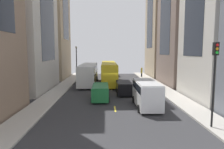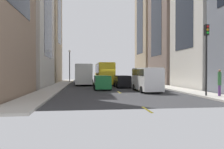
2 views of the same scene
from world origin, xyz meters
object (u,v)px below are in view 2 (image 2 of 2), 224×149
object	(u,v)px
city_bus_white	(84,73)
car_orange_0	(105,77)
pedestrian_waiting_curb	(133,76)
traffic_light_near_corner	(207,46)
delivery_van_white	(147,78)
car_black_1	(122,80)
streetcar_yellow	(104,72)
pedestrian_crossing_near	(219,81)
car_green_2	(102,81)

from	to	relation	value
city_bus_white	car_orange_0	world-z (taller)	city_bus_white
pedestrian_waiting_curb	traffic_light_near_corner	size ratio (longest dim) A/B	0.34
delivery_van_white	pedestrian_waiting_curb	distance (m)	23.56
city_bus_white	car_black_1	size ratio (longest dim) A/B	2.84
car_orange_0	traffic_light_near_corner	world-z (taller)	traffic_light_near_corner
car_black_1	pedestrian_waiting_curb	size ratio (longest dim) A/B	2.03
city_bus_white	streetcar_yellow	xyz separation A→B (m)	(3.47, 0.95, 0.12)
pedestrian_crossing_near	pedestrian_waiting_curb	distance (m)	29.43
delivery_van_white	car_orange_0	size ratio (longest dim) A/B	1.34
streetcar_yellow	pedestrian_waiting_curb	world-z (taller)	streetcar_yellow
car_black_1	car_green_2	world-z (taller)	car_green_2
delivery_van_white	traffic_light_near_corner	bearing A→B (deg)	-58.81
city_bus_white	pedestrian_crossing_near	world-z (taller)	city_bus_white
car_orange_0	car_green_2	world-z (taller)	car_green_2
car_orange_0	car_green_2	xyz separation A→B (m)	(-2.38, -22.48, 0.09)
streetcar_yellow	pedestrian_crossing_near	bearing A→B (deg)	-69.92
car_orange_0	pedestrian_crossing_near	size ratio (longest dim) A/B	1.88
delivery_van_white	pedestrian_waiting_curb	xyz separation A→B (m)	(3.68, 23.27, -0.29)
delivery_van_white	car_black_1	distance (m)	6.44
delivery_van_white	traffic_light_near_corner	world-z (taller)	traffic_light_near_corner
delivery_van_white	pedestrian_crossing_near	size ratio (longest dim) A/B	2.51
streetcar_yellow	car_orange_0	distance (m)	10.47
pedestrian_waiting_curb	car_orange_0	bearing A→B (deg)	-77.67
streetcar_yellow	delivery_van_white	size ratio (longest dim) A/B	2.40
streetcar_yellow	car_orange_0	world-z (taller)	streetcar_yellow
city_bus_white	pedestrian_crossing_near	bearing A→B (deg)	-61.21
delivery_van_white	pedestrian_crossing_near	world-z (taller)	delivery_van_white
city_bus_white	streetcar_yellow	bearing A→B (deg)	15.35
car_orange_0	traffic_light_near_corner	xyz separation A→B (m)	(5.78, -31.75, 3.41)
car_black_1	car_green_2	distance (m)	4.05
city_bus_white	car_black_1	world-z (taller)	city_bus_white
delivery_van_white	car_black_1	world-z (taller)	delivery_van_white
streetcar_yellow	car_green_2	size ratio (longest dim) A/B	2.84
delivery_van_white	car_green_2	distance (m)	5.79
delivery_van_white	car_green_2	xyz separation A→B (m)	(-4.63, 3.43, -0.52)
city_bus_white	traffic_light_near_corner	bearing A→B (deg)	-62.98
city_bus_white	car_orange_0	size ratio (longest dim) A/B	2.84
car_orange_0	pedestrian_waiting_curb	bearing A→B (deg)	-24.09
pedestrian_crossing_near	traffic_light_near_corner	xyz separation A→B (m)	(-0.98, 0.32, 2.96)
car_orange_0	streetcar_yellow	bearing A→B (deg)	-96.49
streetcar_yellow	pedestrian_crossing_near	world-z (taller)	streetcar_yellow
car_green_2	pedestrian_crossing_near	distance (m)	13.25
delivery_van_white	car_green_2	world-z (taller)	delivery_van_white
streetcar_yellow	traffic_light_near_corner	bearing A→B (deg)	-71.99
car_orange_0	car_black_1	bearing A→B (deg)	-88.29
city_bus_white	delivery_van_white	world-z (taller)	city_bus_white
car_green_2	pedestrian_crossing_near	size ratio (longest dim) A/B	2.12
car_orange_0	pedestrian_waiting_curb	world-z (taller)	pedestrian_waiting_curb
streetcar_yellow	pedestrian_waiting_curb	bearing A→B (deg)	47.23
delivery_van_white	streetcar_yellow	bearing A→B (deg)	102.42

